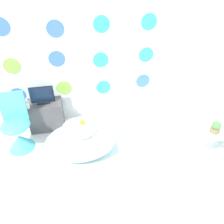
# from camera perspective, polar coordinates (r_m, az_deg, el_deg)

# --- Properties ---
(wall_back_dotted) EXTENTS (5.16, 0.05, 2.60)m
(wall_back_dotted) POSITION_cam_1_polar(r_m,az_deg,el_deg) (3.62, -8.50, 16.11)
(wall_back_dotted) COLOR white
(wall_back_dotted) RESTS_ON ground_plane
(rug) EXTENTS (1.01, 0.83, 0.01)m
(rug) POSITION_cam_1_polar(r_m,az_deg,el_deg) (3.39, -6.66, -11.89)
(rug) COLOR silver
(rug) RESTS_ON ground_plane
(bathtub) EXTENTS (1.02, 0.59, 0.58)m
(bathtub) POSITION_cam_1_polar(r_m,az_deg,el_deg) (3.23, -8.12, -7.74)
(bathtub) COLOR white
(bathtub) RESTS_ON ground_plane
(rubber_duck) EXTENTS (0.07, 0.08, 0.08)m
(rubber_duck) POSITION_cam_1_polar(r_m,az_deg,el_deg) (3.04, -7.77, -2.64)
(rubber_duck) COLOR yellow
(rubber_duck) RESTS_ON bathtub
(chair) EXTENTS (0.43, 0.43, 0.91)m
(chair) POSITION_cam_1_polar(r_m,az_deg,el_deg) (3.64, -23.30, -5.05)
(chair) COLOR #4CC6DB
(chair) RESTS_ON ground_plane
(tv_cabinet) EXTENTS (0.57, 0.36, 0.51)m
(tv_cabinet) POSITION_cam_1_polar(r_m,az_deg,el_deg) (3.93, -16.79, -0.74)
(tv_cabinet) COLOR #4C4C51
(tv_cabinet) RESTS_ON ground_plane
(tv) EXTENTS (0.38, 0.12, 0.30)m
(tv) POSITION_cam_1_polar(r_m,az_deg,el_deg) (3.72, -17.80, 4.06)
(tv) COLOR black
(tv) RESTS_ON tv_cabinet
(vase) EXTENTS (0.07, 0.07, 0.15)m
(vase) POSITION_cam_1_polar(r_m,az_deg,el_deg) (3.70, -21.27, 1.80)
(vase) COLOR white
(vase) RESTS_ON tv_cabinet
(side_table) EXTENTS (0.52, 0.31, 0.47)m
(side_table) POSITION_cam_1_polar(r_m,az_deg,el_deg) (3.46, 24.74, -5.84)
(side_table) COLOR #99E0D8
(side_table) RESTS_ON ground_plane
(potted_plant_left) EXTENTS (0.13, 0.13, 0.18)m
(potted_plant_left) POSITION_cam_1_polar(r_m,az_deg,el_deg) (3.35, 25.48, -3.57)
(potted_plant_left) COLOR #8C6B4C
(potted_plant_left) RESTS_ON side_table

